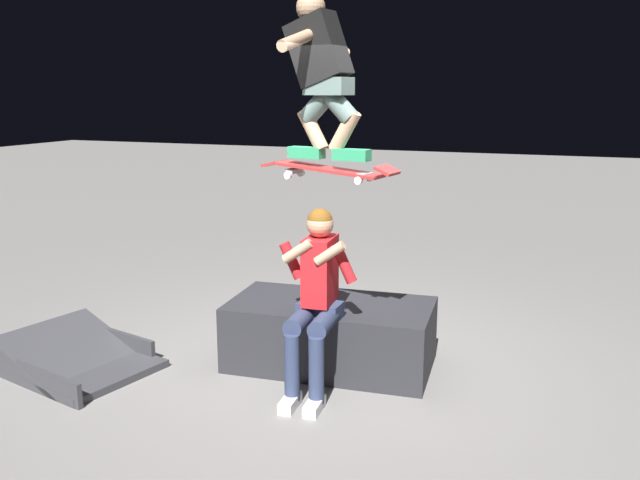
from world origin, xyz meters
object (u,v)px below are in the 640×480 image
skater_airborne (321,69)px  ledge_box_main (330,334)px  person_sitting_on_ledge (316,292)px  kicker_ramp (80,362)px  skateboard (328,170)px

skater_airborne → ledge_box_main: bearing=-79.0°
person_sitting_on_ledge → skater_airborne: skater_airborne is taller
ledge_box_main → skater_airborne: 2.12m
ledge_box_main → person_sitting_on_ledge: 0.69m
ledge_box_main → skater_airborne: skater_airborne is taller
skater_airborne → kicker_ramp: (1.93, 0.40, -2.28)m
person_sitting_on_ledge → skater_airborne: (-0.02, -0.05, 1.58)m
ledge_box_main → skater_airborne: bearing=101.0°
skateboard → kicker_ramp: size_ratio=0.82×
skateboard → skater_airborne: (0.06, -0.01, 0.69)m
ledge_box_main → kicker_ramp: (1.85, 0.82, -0.20)m
ledge_box_main → skateboard: size_ratio=1.56×
skater_airborne → kicker_ramp: skater_airborne is taller
kicker_ramp → ledge_box_main: bearing=-156.0°
ledge_box_main → kicker_ramp: ledge_box_main is taller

